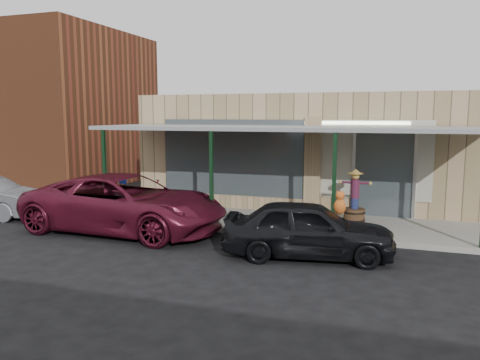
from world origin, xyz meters
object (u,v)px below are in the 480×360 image
(barrel_scarecrow, at_px, (355,204))
(parked_sedan, at_px, (308,229))
(car_maroon, at_px, (125,203))
(barrel_pumpkin, at_px, (282,215))
(handicap_sign, at_px, (123,190))

(barrel_scarecrow, xyz_separation_m, parked_sedan, (-0.79, -3.57, -0.01))
(barrel_scarecrow, height_order, car_maroon, barrel_scarecrow)
(car_maroon, bearing_deg, barrel_pumpkin, -62.60)
(parked_sedan, bearing_deg, handicap_sign, 63.87)
(barrel_pumpkin, bearing_deg, handicap_sign, -170.03)
(parked_sedan, height_order, car_maroon, car_maroon)
(barrel_pumpkin, relative_size, parked_sedan, 0.15)
(barrel_scarecrow, relative_size, parked_sedan, 0.38)
(barrel_pumpkin, xyz_separation_m, handicap_sign, (-5.08, -0.89, 0.67))
(handicap_sign, xyz_separation_m, parked_sedan, (6.42, -1.93, -0.34))
(barrel_pumpkin, distance_m, parked_sedan, 3.14)
(barrel_pumpkin, distance_m, handicap_sign, 5.20)
(parked_sedan, bearing_deg, car_maroon, 72.48)
(parked_sedan, xyz_separation_m, car_maroon, (-5.63, 0.81, 0.15))
(barrel_scarecrow, bearing_deg, car_maroon, -146.29)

